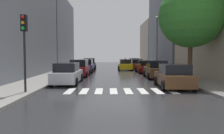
# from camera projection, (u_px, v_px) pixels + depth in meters

# --- Properties ---
(ground_plane) EXTENTS (28.00, 72.00, 0.04)m
(ground_plane) POSITION_uv_depth(u_px,v_px,m) (113.00, 69.00, 34.21)
(ground_plane) COLOR #2B2B2D
(sidewalk_left) EXTENTS (3.00, 72.00, 0.15)m
(sidewalk_left) POSITION_uv_depth(u_px,v_px,m) (72.00, 69.00, 34.09)
(sidewalk_left) COLOR gray
(sidewalk_left) RESTS_ON ground
(sidewalk_right) EXTENTS (3.00, 72.00, 0.15)m
(sidewalk_right) POSITION_uv_depth(u_px,v_px,m) (154.00, 69.00, 34.31)
(sidewalk_right) COLOR gray
(sidewalk_right) RESTS_ON ground
(crosswalk_stripes) EXTENTS (6.75, 2.20, 0.01)m
(crosswalk_stripes) POSITION_uv_depth(u_px,v_px,m) (121.00, 91.00, 13.35)
(crosswalk_stripes) COLOR silver
(crosswalk_stripes) RESTS_ON ground
(building_left_mid) EXTENTS (6.00, 14.58, 11.98)m
(building_left_mid) POSITION_uv_depth(u_px,v_px,m) (50.00, 34.00, 37.75)
(building_left_mid) COLOR slate
(building_left_mid) RESTS_ON ground
(building_right_mid) EXTENTS (6.00, 17.37, 19.23)m
(building_right_mid) POSITION_uv_depth(u_px,v_px,m) (175.00, 13.00, 37.77)
(building_right_mid) COLOR slate
(building_right_mid) RESTS_ON ground
(building_right_far) EXTENTS (6.00, 12.39, 10.35)m
(building_right_far) POSITION_uv_depth(u_px,v_px,m) (156.00, 43.00, 53.49)
(building_right_far) COLOR #9E9384
(building_right_far) RESTS_ON ground
(parked_car_left_nearest) EXTENTS (2.03, 4.64, 1.63)m
(parked_car_left_nearest) POSITION_uv_depth(u_px,v_px,m) (67.00, 74.00, 16.92)
(parked_car_left_nearest) COLOR #B2B7BF
(parked_car_left_nearest) RESTS_ON ground
(parked_car_left_second) EXTENTS (2.10, 4.30, 1.78)m
(parked_car_left_second) POSITION_uv_depth(u_px,v_px,m) (80.00, 69.00, 22.69)
(parked_car_left_second) COLOR maroon
(parked_car_left_second) RESTS_ON ground
(parked_car_left_third) EXTENTS (2.22, 4.57, 1.72)m
(parked_car_left_third) POSITION_uv_depth(u_px,v_px,m) (86.00, 66.00, 28.44)
(parked_car_left_third) COLOR navy
(parked_car_left_third) RESTS_ON ground
(parked_car_left_fourth) EXTENTS (2.29, 4.59, 1.75)m
(parked_car_left_fourth) POSITION_uv_depth(u_px,v_px,m) (89.00, 64.00, 35.05)
(parked_car_left_fourth) COLOR black
(parked_car_left_fourth) RESTS_ON ground
(parked_car_right_nearest) EXTENTS (2.29, 4.24, 1.61)m
(parked_car_right_nearest) POSITION_uv_depth(u_px,v_px,m) (174.00, 77.00, 14.78)
(parked_car_right_nearest) COLOR brown
(parked_car_right_nearest) RESTS_ON ground
(parked_car_right_second) EXTENTS (2.15, 4.30, 1.72)m
(parked_car_right_second) POSITION_uv_depth(u_px,v_px,m) (156.00, 70.00, 21.18)
(parked_car_right_second) COLOR brown
(parked_car_right_second) RESTS_ON ground
(parked_car_right_third) EXTENTS (2.19, 4.81, 1.57)m
(parked_car_right_third) POSITION_uv_depth(u_px,v_px,m) (145.00, 67.00, 27.50)
(parked_car_right_third) COLOR maroon
(parked_car_right_third) RESTS_ON ground
(parked_car_right_fourth) EXTENTS (2.23, 4.43, 1.63)m
(parked_car_right_fourth) POSITION_uv_depth(u_px,v_px,m) (137.00, 65.00, 33.97)
(parked_car_right_fourth) COLOR brown
(parked_car_right_fourth) RESTS_ON ground
(parked_car_right_fifth) EXTENTS (2.13, 4.52, 1.69)m
(parked_car_right_fifth) POSITION_uv_depth(u_px,v_px,m) (134.00, 63.00, 39.35)
(parked_car_right_fifth) COLOR #B2B7BF
(parked_car_right_fifth) RESTS_ON ground
(taxi_midroad) EXTENTS (2.09, 4.40, 1.81)m
(taxi_midroad) POSITION_uv_depth(u_px,v_px,m) (125.00, 65.00, 32.37)
(taxi_midroad) COLOR yellow
(taxi_midroad) RESTS_ON ground
(street_tree_right) EXTENTS (5.29, 5.29, 7.98)m
(street_tree_right) POSITION_uv_depth(u_px,v_px,m) (191.00, 16.00, 17.65)
(street_tree_right) COLOR #513823
(street_tree_right) RESTS_ON sidewalk_right
(traffic_light_left_corner) EXTENTS (0.30, 0.42, 4.30)m
(traffic_light_left_corner) POSITION_uv_depth(u_px,v_px,m) (24.00, 36.00, 11.96)
(traffic_light_left_corner) COLOR black
(traffic_light_left_corner) RESTS_ON sidewalk_left
(lamp_post_right) EXTENTS (0.60, 0.28, 7.11)m
(lamp_post_right) POSITION_uv_depth(u_px,v_px,m) (157.00, 40.00, 27.93)
(lamp_post_right) COLOR #595B60
(lamp_post_right) RESTS_ON sidewalk_right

